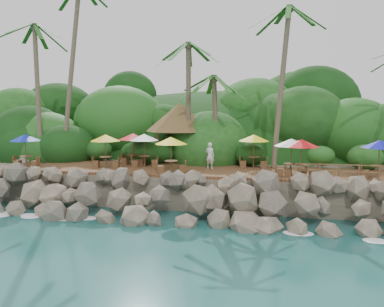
# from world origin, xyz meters

# --- Properties ---
(ground) EXTENTS (140.00, 140.00, 0.00)m
(ground) POSITION_xyz_m (0.00, 0.00, 0.00)
(ground) COLOR #19514F
(ground) RESTS_ON ground
(land_base) EXTENTS (32.00, 25.20, 2.10)m
(land_base) POSITION_xyz_m (0.00, 16.00, 1.05)
(land_base) COLOR gray
(land_base) RESTS_ON ground
(jungle_hill) EXTENTS (44.80, 28.00, 15.40)m
(jungle_hill) POSITION_xyz_m (0.00, 23.50, 0.00)
(jungle_hill) COLOR #143811
(jungle_hill) RESTS_ON ground
(seawall) EXTENTS (29.00, 4.00, 2.30)m
(seawall) POSITION_xyz_m (0.00, 2.00, 1.15)
(seawall) COLOR gray
(seawall) RESTS_ON ground
(terrace) EXTENTS (26.00, 5.00, 0.20)m
(terrace) POSITION_xyz_m (0.00, 6.00, 2.20)
(terrace) COLOR brown
(terrace) RESTS_ON land_base
(jungle_foliage) EXTENTS (44.00, 16.00, 12.00)m
(jungle_foliage) POSITION_xyz_m (0.00, 15.00, 0.00)
(jungle_foliage) COLOR #143811
(jungle_foliage) RESTS_ON ground
(foam_line) EXTENTS (25.20, 0.80, 0.06)m
(foam_line) POSITION_xyz_m (0.00, 0.30, 0.03)
(foam_line) COLOR white
(foam_line) RESTS_ON ground
(palms) EXTENTS (33.43, 6.98, 15.25)m
(palms) POSITION_xyz_m (-0.44, 8.63, 12.22)
(palms) COLOR brown
(palms) RESTS_ON ground
(palapa) EXTENTS (5.37, 5.37, 4.60)m
(palapa) POSITION_xyz_m (-1.75, 9.75, 5.79)
(palapa) COLOR brown
(palapa) RESTS_ON ground
(dining_clusters) EXTENTS (25.70, 5.37, 2.35)m
(dining_clusters) POSITION_xyz_m (0.26, 5.51, 4.25)
(dining_clusters) COLOR brown
(dining_clusters) RESTS_ON terrace
(railing) EXTENTS (8.30, 0.10, 1.00)m
(railing) POSITION_xyz_m (10.96, 3.65, 2.91)
(railing) COLOR brown
(railing) RESTS_ON terrace
(waiter) EXTENTS (0.77, 0.63, 1.82)m
(waiter) POSITION_xyz_m (1.16, 6.60, 3.21)
(waiter) COLOR white
(waiter) RESTS_ON terrace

